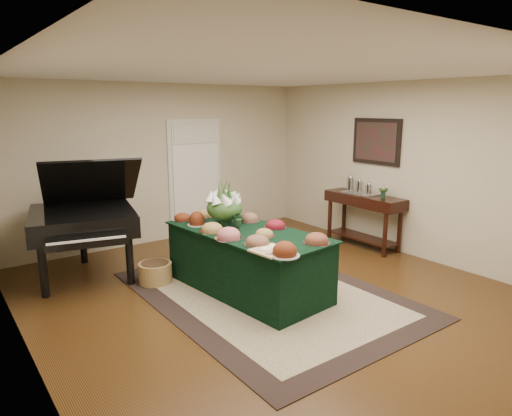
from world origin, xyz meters
TOP-DOWN VIEW (x-y plane):
  - ground at (0.00, 0.00)m, footprint 6.00×6.00m
  - area_rug at (-0.06, -0.01)m, footprint 2.62×3.67m
  - kitchen_doorway at (0.60, 2.97)m, footprint 1.05×0.07m
  - buffet_table at (-0.19, 0.23)m, footprint 1.25×2.28m
  - food_platters at (-0.25, 0.31)m, footprint 1.06×2.40m
  - cutting_board at (-0.46, -0.59)m, footprint 0.41×0.41m
  - green_goblets at (-0.24, 0.36)m, footprint 0.21×0.30m
  - floral_centerpiece at (-0.26, 0.63)m, footprint 0.49×0.49m
  - grand_piano at (-1.69, 1.96)m, footprint 1.71×1.83m
  - wicker_basket at (-1.03, 1.18)m, footprint 0.44×0.44m
  - mahogany_sideboard at (2.50, 0.66)m, footprint 0.45×1.41m
  - tea_service at (2.50, 0.79)m, footprint 0.34×0.58m
  - pink_bouquet at (2.50, 0.28)m, footprint 0.17×0.17m
  - wall_painting at (2.72, 0.66)m, footprint 0.05×0.95m

SIDE VIEW (x-z plane):
  - ground at x=0.00m, z-range 0.00..0.00m
  - area_rug at x=-0.06m, z-range 0.00..0.01m
  - wicker_basket at x=-1.03m, z-range 0.00..0.28m
  - buffet_table at x=-0.19m, z-range 0.00..0.80m
  - mahogany_sideboard at x=2.50m, z-range 0.25..1.13m
  - grand_piano at x=-1.69m, z-range -0.01..1.65m
  - cutting_board at x=-0.46m, z-range 0.78..0.88m
  - food_platters at x=-0.25m, z-range 0.77..0.92m
  - green_goblets at x=-0.24m, z-range 0.80..0.98m
  - tea_service at x=2.50m, z-range 0.85..1.15m
  - kitchen_doorway at x=0.60m, z-range -0.03..2.07m
  - pink_bouquet at x=2.50m, z-range 0.92..1.13m
  - floral_centerpiece at x=-0.26m, z-range 0.84..1.33m
  - wall_painting at x=2.72m, z-range 1.38..2.12m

